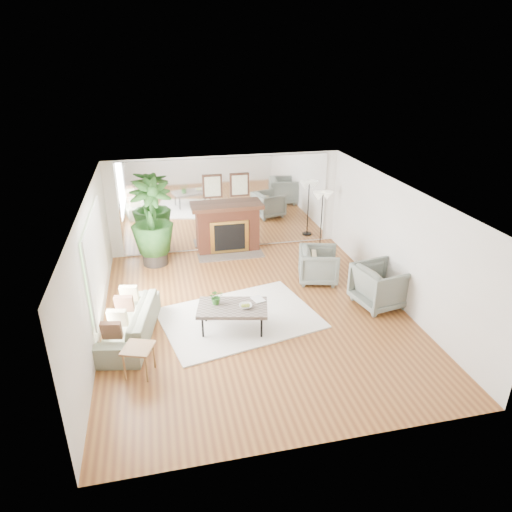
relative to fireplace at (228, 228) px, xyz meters
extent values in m
plane|color=brown|center=(0.00, -3.26, -0.66)|extent=(7.00, 7.00, 0.00)
cube|color=white|center=(-2.99, -3.26, 0.59)|extent=(0.02, 7.00, 2.50)
cube|color=white|center=(2.99, -3.26, 0.59)|extent=(0.02, 7.00, 2.50)
cube|color=white|center=(0.00, 0.23, 0.59)|extent=(6.00, 0.02, 2.50)
cube|color=silver|center=(0.00, 0.21, 0.59)|extent=(5.40, 0.04, 2.40)
cube|color=#B2E09E|center=(-2.96, -2.86, 0.69)|extent=(0.04, 2.40, 1.50)
cube|color=brown|center=(0.00, 0.02, -0.06)|extent=(1.60, 0.40, 1.20)
cube|color=gold|center=(0.00, -0.19, -0.18)|extent=(1.00, 0.04, 0.85)
cube|color=black|center=(0.00, -0.21, -0.18)|extent=(0.80, 0.04, 0.70)
cube|color=#6A5D54|center=(0.00, -0.33, -0.64)|extent=(1.70, 0.55, 0.03)
cube|color=#492617|center=(0.00, 0.00, 0.56)|extent=(1.85, 0.46, 0.10)
cube|color=black|center=(-0.35, 0.17, 1.09)|extent=(0.50, 0.04, 0.60)
cube|color=black|center=(0.35, 0.17, 1.09)|extent=(0.50, 0.04, 0.60)
cube|color=white|center=(-0.36, -3.39, -0.64)|extent=(3.34, 2.69, 0.03)
cube|color=#6A5D54|center=(-0.55, -3.76, -0.17)|extent=(1.43, 1.02, 0.06)
cylinder|color=black|center=(-1.14, -3.91, -0.43)|extent=(0.04, 0.04, 0.45)
cylinder|color=black|center=(-0.09, -4.14, -0.43)|extent=(0.04, 0.04, 0.45)
cylinder|color=black|center=(-1.02, -3.38, -0.43)|extent=(0.04, 0.04, 0.45)
cylinder|color=black|center=(0.03, -3.62, -0.43)|extent=(0.04, 0.04, 0.45)
imported|color=gray|center=(-2.45, -3.55, -0.36)|extent=(1.17, 2.15, 0.59)
imported|color=slate|center=(1.73, -2.15, -0.26)|extent=(1.08, 1.06, 0.80)
imported|color=slate|center=(2.60, -3.48, -0.21)|extent=(1.14, 1.11, 0.89)
cube|color=olive|center=(-2.26, -4.70, -0.16)|extent=(0.59, 0.59, 0.04)
cylinder|color=olive|center=(-2.50, -4.81, -0.41)|extent=(0.04, 0.04, 0.49)
cylinder|color=olive|center=(-2.15, -4.94, -0.41)|extent=(0.04, 0.04, 0.49)
cylinder|color=olive|center=(-2.37, -4.47, -0.41)|extent=(0.04, 0.04, 0.49)
cylinder|color=olive|center=(-2.03, -4.59, -0.41)|extent=(0.04, 0.04, 0.49)
cylinder|color=black|center=(-1.92, -0.37, -0.44)|extent=(0.62, 0.62, 0.44)
imported|color=#336424|center=(-1.92, -0.37, 0.56)|extent=(1.17, 1.17, 1.82)
cylinder|color=black|center=(2.43, -0.35, -0.64)|extent=(0.27, 0.27, 0.04)
cylinder|color=black|center=(2.43, -0.35, 0.10)|extent=(0.03, 0.03, 1.52)
cone|color=beige|center=(2.32, -0.35, 0.81)|extent=(0.28, 0.28, 0.21)
cone|color=beige|center=(2.55, -0.35, 0.81)|extent=(0.28, 0.28, 0.21)
imported|color=#336424|center=(-0.83, -3.60, 0.01)|extent=(0.27, 0.24, 0.30)
imported|color=olive|center=(-0.32, -3.85, -0.11)|extent=(0.27, 0.27, 0.06)
imported|color=olive|center=(-0.13, -3.66, -0.13)|extent=(0.27, 0.32, 0.02)
camera|label=1|loc=(-1.74, -11.05, 4.17)|focal=32.00mm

